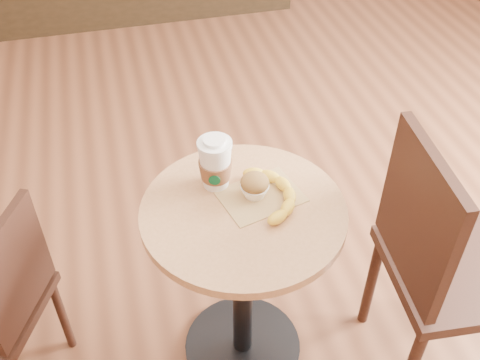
{
  "coord_description": "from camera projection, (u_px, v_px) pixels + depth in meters",
  "views": [
    {
      "loc": [
        -0.33,
        -1.09,
        1.92
      ],
      "look_at": [
        -0.02,
        0.1,
        0.83
      ],
      "focal_mm": 42.0,
      "sensor_mm": 36.0,
      "label": 1
    }
  ],
  "objects": [
    {
      "name": "kraft_bag",
      "position": [
        261.0,
        196.0,
        1.71
      ],
      "size": [
        0.28,
        0.23,
        0.0
      ],
      "primitive_type": "cube",
      "rotation": [
        0.0,
        0.0,
        0.25
      ],
      "color": "#A68350",
      "rests_on": "cafe_table"
    },
    {
      "name": "banana",
      "position": [
        275.0,
        193.0,
        1.69
      ],
      "size": [
        0.15,
        0.28,
        0.04
      ],
      "primitive_type": null,
      "rotation": [
        0.0,
        0.0,
        -0.02
      ],
      "color": "yellow",
      "rests_on": "kraft_bag"
    },
    {
      "name": "cafe_table",
      "position": [
        243.0,
        263.0,
        1.83
      ],
      "size": [
        0.62,
        0.62,
        0.75
      ],
      "color": "black",
      "rests_on": "ground"
    },
    {
      "name": "chair_right",
      "position": [
        441.0,
        262.0,
        1.78
      ],
      "size": [
        0.48,
        0.48,
        1.0
      ],
      "rotation": [
        0.0,
        0.0,
        1.48
      ],
      "color": "black",
      "rests_on": "ground"
    },
    {
      "name": "muffin",
      "position": [
        255.0,
        186.0,
        1.68
      ],
      "size": [
        0.09,
        0.09,
        0.08
      ],
      "color": "white",
      "rests_on": "kraft_bag"
    },
    {
      "name": "coffee_cup",
      "position": [
        215.0,
        165.0,
        1.7
      ],
      "size": [
        0.11,
        0.11,
        0.18
      ],
      "rotation": [
        0.0,
        0.0,
        -0.28
      ],
      "color": "white",
      "rests_on": "cafe_table"
    }
  ]
}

